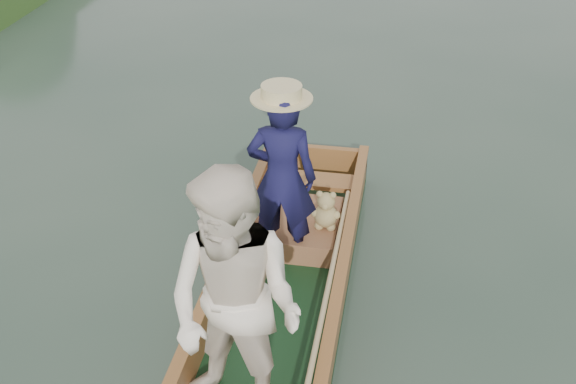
# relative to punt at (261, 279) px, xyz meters

# --- Properties ---
(ground) EXTENTS (120.00, 120.00, 0.00)m
(ground) POSITION_rel_punt_xyz_m (0.04, 0.33, -0.75)
(ground) COLOR #283D30
(ground) RESTS_ON ground
(punt) EXTENTS (1.19, 5.23, 2.08)m
(punt) POSITION_rel_punt_xyz_m (0.00, 0.00, 0.00)
(punt) COLOR black
(punt) RESTS_ON ground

